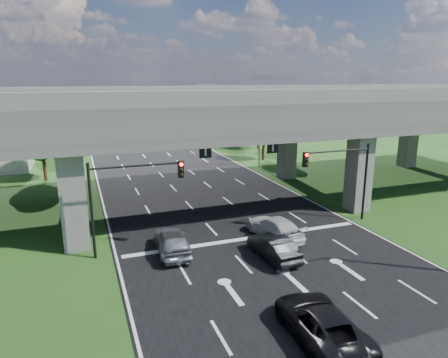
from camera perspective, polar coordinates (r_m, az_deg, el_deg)
ground at (r=24.98m, az=6.66°, el=-11.40°), size 160.00×160.00×0.00m
road at (r=33.51m, az=-1.09°, el=-4.47°), size 18.00×120.00×0.03m
overpass at (r=33.75m, az=-2.28°, el=9.40°), size 80.00×15.00×10.00m
signal_right at (r=30.80m, az=16.62°, el=1.31°), size 5.76×0.54×6.00m
signal_left at (r=24.94m, az=-13.61°, el=-1.46°), size 5.76×0.54×6.00m
streetlight_far at (r=48.78m, az=4.72°, el=8.42°), size 3.38×0.25×10.00m
streetlight_beyond at (r=63.58m, az=-1.45°, el=9.82°), size 3.38×0.25×10.00m
tree_left_near at (r=46.49m, az=-24.62°, el=5.62°), size 4.50×4.50×7.80m
tree_left_mid at (r=54.77m, az=-27.15°, el=5.78°), size 3.91×3.90×6.76m
tree_left_far at (r=62.28m, az=-22.79°, el=7.98°), size 4.80×4.80×8.32m
tree_right_near at (r=53.78m, az=5.76°, el=7.49°), size 4.20×4.20×7.28m
tree_right_mid at (r=62.27m, az=5.01°, el=8.13°), size 3.91×3.90×6.76m
tree_right_far at (r=68.07m, az=-0.98°, el=9.25°), size 4.50×4.50×7.80m
car_silver at (r=25.53m, az=-7.44°, el=-8.77°), size 2.21×4.86×1.62m
car_dark at (r=24.87m, az=7.08°, el=-9.63°), size 1.75×4.42×1.43m
car_white at (r=27.88m, az=7.24°, el=-6.89°), size 2.65×5.30×1.48m
car_trailing at (r=18.27m, az=13.66°, el=-19.36°), size 2.86×5.55×1.50m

